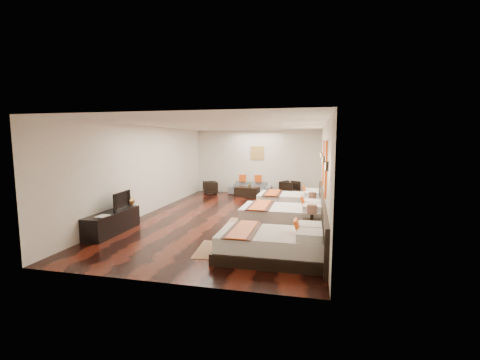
% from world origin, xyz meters
% --- Properties ---
extents(floor, '(5.50, 9.50, 0.01)m').
position_xyz_m(floor, '(0.00, 0.00, 0.00)').
color(floor, black).
rests_on(floor, ground).
extents(ceiling, '(5.50, 9.50, 0.01)m').
position_xyz_m(ceiling, '(0.00, 0.00, 2.80)').
color(ceiling, white).
rests_on(ceiling, floor).
extents(back_wall, '(5.50, 0.01, 2.80)m').
position_xyz_m(back_wall, '(0.00, 4.75, 1.40)').
color(back_wall, silver).
rests_on(back_wall, floor).
extents(left_wall, '(0.01, 9.50, 2.80)m').
position_xyz_m(left_wall, '(-2.75, 0.00, 1.40)').
color(left_wall, silver).
rests_on(left_wall, floor).
extents(right_wall, '(0.01, 9.50, 2.80)m').
position_xyz_m(right_wall, '(2.75, 0.00, 1.40)').
color(right_wall, silver).
rests_on(right_wall, floor).
extents(headboard_panel, '(0.08, 6.60, 0.90)m').
position_xyz_m(headboard_panel, '(2.71, -0.80, 0.45)').
color(headboard_panel, black).
rests_on(headboard_panel, floor).
extents(bed_near, '(2.17, 1.36, 0.83)m').
position_xyz_m(bed_near, '(1.70, -3.23, 0.28)').
color(bed_near, black).
rests_on(bed_near, floor).
extents(bed_mid, '(2.29, 1.44, 0.88)m').
position_xyz_m(bed_mid, '(1.70, -0.83, 0.30)').
color(bed_mid, black).
rests_on(bed_mid, floor).
extents(bed_far, '(2.17, 1.36, 0.83)m').
position_xyz_m(bed_far, '(1.70, 1.56, 0.28)').
color(bed_far, black).
rests_on(bed_far, floor).
extents(nightstand_a, '(0.42, 0.42, 0.84)m').
position_xyz_m(nightstand_a, '(2.44, -1.77, 0.29)').
color(nightstand_a, black).
rests_on(nightstand_a, floor).
extents(nightstand_b, '(0.41, 0.41, 0.82)m').
position_xyz_m(nightstand_b, '(2.44, 0.26, 0.29)').
color(nightstand_b, black).
rests_on(nightstand_b, floor).
extents(jute_mat_near, '(0.87, 1.27, 0.01)m').
position_xyz_m(jute_mat_near, '(0.42, -3.00, 0.01)').
color(jute_mat_near, '#8B6646').
rests_on(jute_mat_near, floor).
extents(jute_mat_mid, '(0.81, 1.24, 0.01)m').
position_xyz_m(jute_mat_mid, '(0.45, -0.68, 0.01)').
color(jute_mat_mid, '#8B6646').
rests_on(jute_mat_mid, floor).
extents(jute_mat_far, '(0.79, 1.22, 0.01)m').
position_xyz_m(jute_mat_far, '(0.36, 1.62, 0.01)').
color(jute_mat_far, '#8B6646').
rests_on(jute_mat_far, floor).
extents(tv_console, '(0.50, 1.80, 0.55)m').
position_xyz_m(tv_console, '(-2.50, -2.34, 0.28)').
color(tv_console, black).
rests_on(tv_console, floor).
extents(tv, '(0.17, 0.84, 0.48)m').
position_xyz_m(tv, '(-2.45, -2.08, 0.79)').
color(tv, black).
rests_on(tv, tv_console).
extents(book, '(0.24, 0.33, 0.03)m').
position_xyz_m(book, '(-2.50, -2.90, 0.57)').
color(book, black).
rests_on(book, tv_console).
extents(figurine, '(0.36, 0.36, 0.36)m').
position_xyz_m(figurine, '(-2.50, -1.58, 0.73)').
color(figurine, brown).
rests_on(figurine, tv_console).
extents(sofa, '(1.89, 0.78, 0.55)m').
position_xyz_m(sofa, '(-0.25, 4.45, 0.27)').
color(sofa, slate).
rests_on(sofa, floor).
extents(armchair_left, '(0.81, 0.80, 0.56)m').
position_xyz_m(armchair_left, '(-1.99, 4.09, 0.28)').
color(armchair_left, black).
rests_on(armchair_left, floor).
extents(armchair_right, '(0.93, 0.92, 0.63)m').
position_xyz_m(armchair_right, '(1.48, 4.42, 0.31)').
color(armchair_right, black).
rests_on(armchair_right, floor).
extents(coffee_table, '(1.06, 0.64, 0.40)m').
position_xyz_m(coffee_table, '(-0.25, 3.72, 0.20)').
color(coffee_table, black).
rests_on(coffee_table, floor).
extents(table_plant, '(0.27, 0.25, 0.25)m').
position_xyz_m(table_plant, '(-0.13, 3.71, 0.52)').
color(table_plant, '#1F551C').
rests_on(table_plant, coffee_table).
extents(orange_panel_a, '(0.04, 0.40, 1.30)m').
position_xyz_m(orange_panel_a, '(2.73, -1.90, 1.70)').
color(orange_panel_a, '#D86014').
rests_on(orange_panel_a, right_wall).
extents(orange_panel_b, '(0.04, 0.40, 1.30)m').
position_xyz_m(orange_panel_b, '(2.73, 0.30, 1.70)').
color(orange_panel_b, '#D86014').
rests_on(orange_panel_b, right_wall).
extents(sconce_near, '(0.07, 0.12, 0.18)m').
position_xyz_m(sconce_near, '(2.70, -3.00, 1.85)').
color(sconce_near, black).
rests_on(sconce_near, right_wall).
extents(sconce_mid, '(0.07, 0.12, 0.18)m').
position_xyz_m(sconce_mid, '(2.70, -0.80, 1.85)').
color(sconce_mid, black).
rests_on(sconce_mid, right_wall).
extents(sconce_far, '(0.07, 0.12, 0.18)m').
position_xyz_m(sconce_far, '(2.70, 1.40, 1.85)').
color(sconce_far, black).
rests_on(sconce_far, right_wall).
extents(sconce_lounge, '(0.07, 0.12, 0.18)m').
position_xyz_m(sconce_lounge, '(2.70, 2.30, 1.85)').
color(sconce_lounge, black).
rests_on(sconce_lounge, right_wall).
extents(gold_artwork, '(0.60, 0.04, 0.60)m').
position_xyz_m(gold_artwork, '(0.00, 4.73, 1.80)').
color(gold_artwork, '#AD873F').
rests_on(gold_artwork, back_wall).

